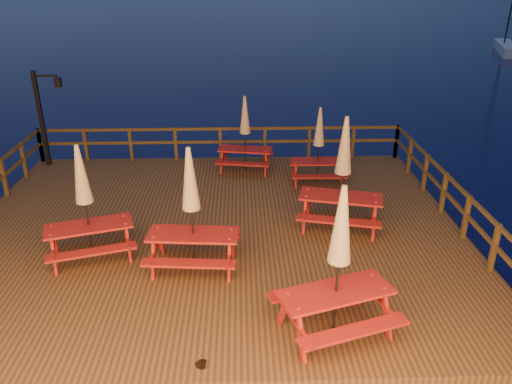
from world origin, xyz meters
TOP-DOWN VIEW (x-y plane):
  - ground at (0.00, 0.00)m, footprint 500.00×500.00m
  - deck at (0.00, 0.00)m, footprint 12.00×10.00m
  - deck_piles at (0.00, 0.00)m, footprint 11.44×9.44m
  - railing at (0.00, 1.78)m, footprint 11.80×9.75m
  - lamp_post at (-5.39, 4.55)m, footprint 0.85×0.18m
  - sailboat at (22.28, 30.07)m, footprint 3.41×6.94m
  - picnic_table_0 at (-2.62, -1.23)m, footprint 2.17×1.96m
  - picnic_table_1 at (0.81, 3.85)m, footprint 1.86×1.63m
  - picnic_table_2 at (-0.34, -1.71)m, footprint 1.99×1.69m
  - picnic_table_3 at (2.24, -3.85)m, footprint 2.34×2.12m
  - picnic_table_4 at (2.91, 2.77)m, footprint 1.61×1.34m
  - picnic_table_5 at (3.05, -0.03)m, footprint 2.28×2.02m

SIDE VIEW (x-z plane):
  - deck_piles at x=0.00m, z-range -1.00..0.40m
  - ground at x=0.00m, z-range 0.00..0.00m
  - deck at x=0.00m, z-range 0.00..0.40m
  - sailboat at x=22.28m, z-range -4.81..5.50m
  - railing at x=0.00m, z-range 0.61..1.71m
  - picnic_table_4 at x=2.91m, z-range 0.44..2.71m
  - picnic_table_1 at x=0.81m, z-range 0.45..2.80m
  - picnic_table_0 at x=-2.62m, z-range 0.45..3.04m
  - picnic_table_2 at x=-0.34m, z-range 0.45..3.13m
  - picnic_table_3 at x=2.24m, z-range 0.45..3.22m
  - picnic_table_5 at x=3.05m, z-range 0.45..3.24m
  - lamp_post at x=-5.39m, z-range 0.70..3.70m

